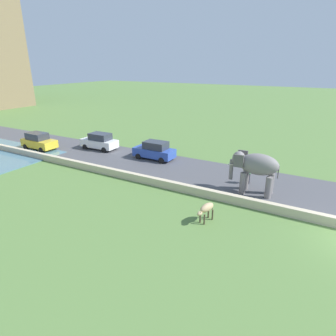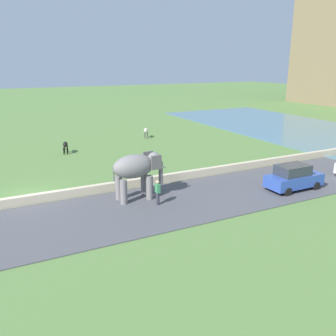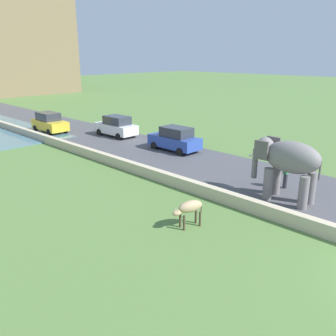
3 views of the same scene
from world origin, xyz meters
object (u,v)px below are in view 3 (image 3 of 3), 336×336
(person_beside_elephant, at_px, (286,173))
(car_white, at_px, (116,126))
(car_blue, at_px, (175,139))
(cow_tan, at_px, (189,208))
(elephant, at_px, (287,160))
(car_yellow, at_px, (49,123))

(person_beside_elephant, height_order, car_white, car_white)
(car_blue, height_order, cow_tan, car_blue)
(person_beside_elephant, bearing_deg, elephant, -155.36)
(car_white, height_order, car_blue, same)
(person_beside_elephant, bearing_deg, car_blue, 80.28)
(car_white, bearing_deg, elephant, -100.41)
(car_yellow, bearing_deg, cow_tan, -103.82)
(car_white, bearing_deg, cow_tan, -118.21)
(elephant, distance_m, car_yellow, 22.98)
(person_beside_elephant, bearing_deg, car_yellow, 93.91)
(elephant, bearing_deg, cow_tan, 164.65)
(car_white, xyz_separation_m, cow_tan, (-8.44, -15.73, -0.06))
(elephant, bearing_deg, car_blue, 72.83)
(person_beside_elephant, distance_m, car_white, 16.56)
(elephant, xyz_separation_m, car_white, (3.16, 17.18, -1.14))
(elephant, relative_size, car_blue, 0.87)
(elephant, height_order, car_yellow, elephant)
(elephant, distance_m, person_beside_elephant, 2.04)
(elephant, height_order, cow_tan, elephant)
(car_white, height_order, cow_tan, car_white)
(car_yellow, height_order, cow_tan, car_yellow)
(elephant, distance_m, car_white, 17.51)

